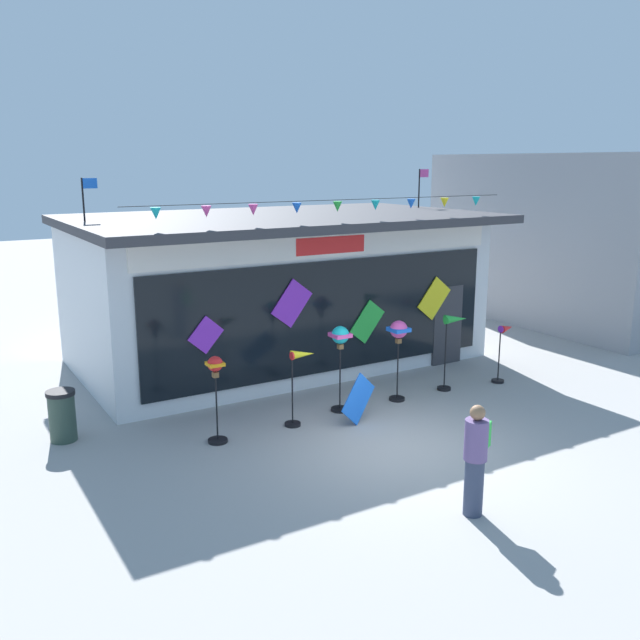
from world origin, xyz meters
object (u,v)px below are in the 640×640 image
Objects in this scene: display_kite_on_ground at (358,399)px; wind_spinner_right at (453,333)px; kite_shop_building at (276,287)px; person_near_camera at (476,457)px; wind_spinner_center_right at (398,337)px; wind_spinner_left at (299,374)px; wind_spinner_far_right at (504,343)px; wind_spinner_far_left at (216,382)px; wind_spinner_center_left at (340,345)px; trash_bin at (62,415)px.

wind_spinner_right is at bearing 12.32° from display_kite_on_ground.
person_near_camera is at bearing -98.70° from kite_shop_building.
wind_spinner_center_right reaches higher than wind_spinner_right.
wind_spinner_left is 1.67× the size of display_kite_on_ground.
person_near_camera is (-2.06, -4.54, -0.52)m from wind_spinner_center_right.
wind_spinner_far_right is at bearing -50.67° from kite_shop_building.
display_kite_on_ground is at bearing 143.16° from person_near_camera.
wind_spinner_far_left is 0.97× the size of person_near_camera.
person_near_camera is at bearing -98.96° from display_kite_on_ground.
wind_spinner_right reaches higher than wind_spinner_far_left.
wind_spinner_far_left is 2.83m from wind_spinner_center_left.
wind_spinner_center_right is at bearing 2.05° from wind_spinner_far_left.
wind_spinner_right is (2.94, -0.07, -0.12)m from wind_spinner_center_left.
person_near_camera is at bearing -63.76° from wind_spinner_far_left.
kite_shop_building is 6.69m from trash_bin.
wind_spinner_far_right is (7.13, -0.07, -0.23)m from wind_spinner_far_left.
wind_spinner_center_left is at bearing 87.32° from display_kite_on_ground.
wind_spinner_right is at bearing -61.81° from kite_shop_building.
wind_spinner_far_right reaches higher than trash_bin.
kite_shop_building is 11.23× the size of display_kite_on_ground.
wind_spinner_right is at bearing 2.17° from wind_spinner_left.
wind_spinner_center_left is 1.07× the size of person_near_camera.
wind_spinner_center_right is 1.83m from display_kite_on_ground.
display_kite_on_ground is at bearing -98.49° from kite_shop_building.
wind_spinner_right is 1.02× the size of person_near_camera.
display_kite_on_ground is (-2.98, -0.65, -0.81)m from wind_spinner_right.
person_near_camera is 1.86× the size of display_kite_on_ground.
wind_spinner_center_right is (0.72, -4.21, -0.49)m from kite_shop_building.
wind_spinner_right is 8.31m from trash_bin.
kite_shop_building is 6.18× the size of wind_spinner_far_left.
wind_spinner_center_left is 4.70m from person_near_camera.
kite_shop_building reaches higher than wind_spinner_far_right.
wind_spinner_center_left is (2.81, 0.24, 0.25)m from wind_spinner_far_left.
wind_spinner_far_left is (-3.50, -4.36, -0.75)m from kite_shop_building.
wind_spinner_far_left is at bearing -178.38° from wind_spinner_right.
trash_bin is at bearing 170.41° from wind_spinner_far_right.
wind_spinner_far_left is at bearing -177.95° from wind_spinner_center_right.
trash_bin is (-6.62, 1.39, -0.92)m from wind_spinner_center_right.
wind_spinner_center_left reaches higher than wind_spinner_left.
wind_spinner_left is 1.10× the size of wind_spinner_far_right.
wind_spinner_left reaches higher than trash_bin.
wind_spinner_left is 1.28m from display_kite_on_ground.
person_near_camera reaches higher than display_kite_on_ground.
wind_spinner_far_left is at bearing -32.74° from trash_bin.
wind_spinner_far_right is (4.32, -0.30, -0.48)m from wind_spinner_center_left.
display_kite_on_ground is (5.18, -2.03, -0.00)m from trash_bin.
display_kite_on_ground is (2.78, -0.49, -0.67)m from wind_spinner_far_left.
person_near_camera is (-1.34, -8.75, -1.01)m from kite_shop_building.
wind_spinner_far_right is 1.52× the size of display_kite_on_ground.
wind_spinner_far_left is 1.82× the size of display_kite_on_ground.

